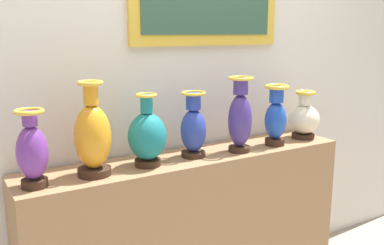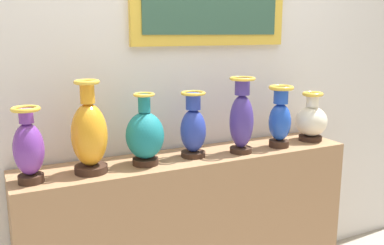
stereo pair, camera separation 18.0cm
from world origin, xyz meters
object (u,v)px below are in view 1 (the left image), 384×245
vase_cobalt (194,128)px  vase_teal (147,136)px  vase_indigo (240,117)px  vase_sapphire (276,116)px  vase_amber (93,137)px  vase_ivory (304,118)px  vase_violet (32,152)px

vase_cobalt → vase_teal: bearing=-176.3°
vase_indigo → vase_sapphire: bearing=0.9°
vase_teal → vase_indigo: 0.55m
vase_amber → vase_teal: vase_amber is taller
vase_amber → vase_cobalt: 0.55m
vase_sapphire → vase_ivory: 0.27m
vase_indigo → vase_sapphire: (0.26, 0.00, -0.02)m
vase_violet → vase_indigo: size_ratio=0.82×
vase_indigo → vase_ivory: size_ratio=1.40×
vase_violet → vase_teal: bearing=2.6°
vase_cobalt → vase_ivory: (0.79, -0.01, -0.03)m
vase_amber → vase_ivory: (1.35, 0.01, -0.06)m
vase_teal → vase_sapphire: (0.81, -0.02, 0.02)m
vase_cobalt → vase_ivory: bearing=-0.6°
vase_violet → vase_ivory: size_ratio=1.14×
vase_amber → vase_cobalt: bearing=2.4°
vase_violet → vase_indigo: (1.09, -0.00, 0.04)m
vase_indigo → vase_teal: bearing=177.0°
vase_teal → vase_cobalt: 0.28m
vase_cobalt → vase_indigo: 0.27m
vase_amber → vase_ivory: size_ratio=1.47×
vase_amber → vase_cobalt: size_ratio=1.26×
vase_violet → vase_sapphire: size_ratio=0.95×
vase_teal → vase_indigo: bearing=-3.0°
vase_sapphire → vase_cobalt: bearing=175.4°
vase_teal → vase_amber: bearing=-179.0°
vase_violet → vase_amber: 0.27m
vase_violet → vase_teal: vase_teal is taller
vase_violet → vase_indigo: bearing=-0.2°
vase_violet → vase_sapphire: vase_sapphire is taller
vase_violet → vase_cobalt: bearing=3.0°
vase_sapphire → vase_indigo: bearing=-179.1°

